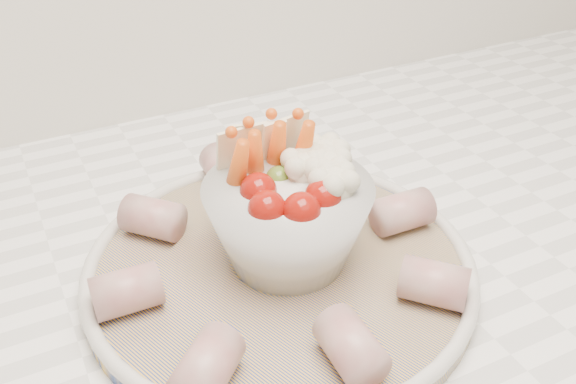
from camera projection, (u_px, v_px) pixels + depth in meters
name	position (u px, v px, depth m)	size (l,w,h in m)	color
serving_platter	(280.00, 267.00, 0.54)	(0.42, 0.42, 0.02)	navy
veggie_bowl	(289.00, 213.00, 0.52)	(0.14, 0.14, 0.11)	silver
cured_meat_rolls	(278.00, 247.00, 0.53)	(0.30, 0.30, 0.03)	#A44B4C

